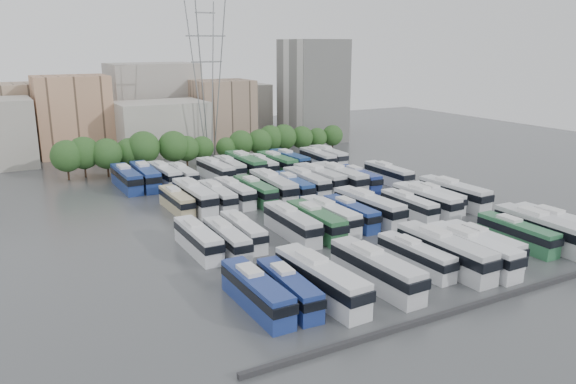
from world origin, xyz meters
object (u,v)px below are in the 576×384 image
bus_r2_s1 (177,200)px  bus_r2_s8 (306,182)px  bus_r1_s2 (243,231)px  bus_r1_s7 (351,213)px  electricity_pylon (207,73)px  bus_r3_s3 (183,175)px  bus_r1_s11 (426,200)px  bus_r0_s13 (559,226)px  bus_r3_s8 (262,165)px  bus_r3_s12 (318,158)px  bus_r2_s11 (358,178)px  bus_r3_s13 (329,156)px  bus_r1_s4 (292,223)px  bus_r1_s12 (436,197)px  bus_r3_s1 (145,176)px  bus_r3_s0 (126,178)px  bus_r0_s2 (321,279)px  apartment_tower (313,91)px  bus_r0_s7 (445,251)px  bus_r2_s5 (255,191)px  bus_r2_s4 (234,192)px  bus_r2_s13 (388,174)px  bus_r1_s13 (454,193)px  bus_r2_s3 (217,196)px  bus_r1_s10 (409,205)px  bus_r0_s1 (289,288)px  bus_r0_s4 (376,269)px  bus_r1_s8 (369,207)px  bus_r0_s6 (415,256)px  bus_r2_s6 (273,186)px  bus_r1_s1 (227,239)px  bus_r2_s9 (319,178)px  bus_r0_s0 (256,291)px  bus_r0_s11 (517,233)px  bus_r3_s2 (164,174)px  bus_r1_s0 (198,239)px  bus_r2_s7 (292,186)px  bus_r2_s2 (195,196)px

bus_r2_s1 → bus_r2_s8: (22.88, -0.44, 0.26)m
bus_r1_s2 → bus_r1_s7: bearing=1.1°
electricity_pylon → bus_r3_s3: bearing=-122.7°
bus_r1_s11 → bus_r0_s13: bearing=-72.9°
bus_r3_s8 → bus_r3_s12: bus_r3_s12 is taller
bus_r2_s11 → bus_r3_s13: bearing=74.5°
bus_r1_s2 → bus_r1_s4: size_ratio=0.89×
electricity_pylon → bus_r1_s4: size_ratio=2.74×
bus_r1_s12 → bus_r3_s1: (-36.19, 35.27, 0.29)m
bus_r2_s11 → bus_r3_s0: bearing=154.6°
bus_r0_s2 → bus_r1_s2: 18.60m
apartment_tower → electricity_pylon: bearing=-166.0°
bus_r0_s7 → bus_r2_s11: bearing=68.8°
bus_r2_s5 → bus_r3_s12: bearing=37.7°
electricity_pylon → bus_r1_s11: bearing=-77.0°
bus_r2_s4 → bus_r2_s13: bearing=-4.1°
bus_r1_s13 → bus_r2_s3: bus_r1_s13 is taller
bus_r1_s2 → bus_r1_s10: 26.57m
bus_r2_s8 → bus_r3_s12: bus_r2_s8 is taller
bus_r0_s7 → bus_r1_s12: bearing=48.6°
bus_r0_s7 → bus_r0_s1: bearing=177.5°
bus_r0_s4 → bus_r2_s11: bearing=54.8°
bus_r1_s8 → bus_r2_s13: (16.74, 16.39, -0.25)m
bus_r3_s13 → bus_r2_s8: bearing=-129.8°
bus_r0_s6 → bus_r2_s6: size_ratio=0.79×
apartment_tower → bus_r1_s1: size_ratio=2.34×
bus_r2_s9 → bus_r2_s13: size_ratio=1.13×
bus_r3_s0 → bus_r0_s0: bearing=-90.8°
bus_r0_s11 → bus_r1_s4: bearing=144.5°
bus_r2_s6 → bus_r3_s2: size_ratio=1.12×
bus_r2_s9 → bus_r1_s10: bearing=-82.0°
bus_r2_s4 → bus_r2_s13: bus_r2_s13 is taller
bus_r1_s13 → bus_r1_s12: bearing=171.5°
bus_r3_s2 → bus_r0_s0: bearing=-100.1°
bus_r0_s7 → bus_r2_s8: bearing=84.4°
bus_r1_s8 → bus_r3_s3: (-16.44, 34.42, -0.35)m
bus_r1_s0 → bus_r2_s4: bus_r2_s4 is taller
bus_r0_s0 → bus_r2_s11: bus_r0_s0 is taller
bus_r2_s8 → bus_r2_s11: size_ratio=1.09×
bus_r1_s11 → bus_r2_s7: 22.14m
bus_r0_s4 → bus_r2_s7: 37.02m
bus_r0_s13 → bus_r2_s6: size_ratio=0.95×
bus_r2_s2 → bus_r3_s2: bus_r2_s2 is taller
bus_r0_s7 → bus_r1_s1: size_ratio=1.22×
bus_r1_s0 → bus_r1_s8: bus_r1_s8 is taller
bus_r0_s4 → bus_r2_s6: size_ratio=0.95×
bus_r3_s1 → bus_r3_s13: 39.34m
bus_r0_s0 → bus_r2_s1: (3.59, 35.57, -0.15)m
bus_r1_s1 → bus_r2_s3: bus_r2_s3 is taller
bus_r1_s2 → bus_r1_s10: (26.55, -1.16, 0.00)m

